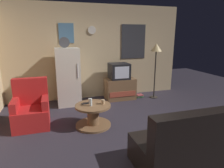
# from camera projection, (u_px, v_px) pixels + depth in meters

# --- Properties ---
(ground_plane) EXTENTS (12.00, 12.00, 0.00)m
(ground_plane) POSITION_uv_depth(u_px,v_px,m) (124.00, 133.00, 3.70)
(ground_plane) COLOR #2D2833
(wall_with_art) EXTENTS (5.20, 0.12, 2.66)m
(wall_with_art) POSITION_uv_depth(u_px,v_px,m) (95.00, 52.00, 5.65)
(wall_with_art) COLOR #D1B284
(wall_with_art) RESTS_ON ground_plane
(fridge) EXTENTS (0.60, 0.62, 1.77)m
(fridge) POSITION_uv_depth(u_px,v_px,m) (68.00, 77.00, 5.11)
(fridge) COLOR silver
(fridge) RESTS_ON ground_plane
(tv_stand) EXTENTS (0.84, 0.53, 0.60)m
(tv_stand) POSITION_uv_depth(u_px,v_px,m) (120.00, 89.00, 5.66)
(tv_stand) COLOR brown
(tv_stand) RESTS_ON ground_plane
(crt_tv) EXTENTS (0.54, 0.51, 0.44)m
(crt_tv) POSITION_uv_depth(u_px,v_px,m) (119.00, 71.00, 5.52)
(crt_tv) COLOR black
(crt_tv) RESTS_ON tv_stand
(standing_lamp) EXTENTS (0.32, 0.32, 1.59)m
(standing_lamp) POSITION_uv_depth(u_px,v_px,m) (156.00, 52.00, 5.51)
(standing_lamp) COLOR #332D28
(standing_lamp) RESTS_ON ground_plane
(coffee_table) EXTENTS (0.72, 0.72, 0.45)m
(coffee_table) POSITION_uv_depth(u_px,v_px,m) (93.00, 115.00, 3.97)
(coffee_table) COLOR brown
(coffee_table) RESTS_ON ground_plane
(wine_glass) EXTENTS (0.05, 0.05, 0.15)m
(wine_glass) POSITION_uv_depth(u_px,v_px,m) (91.00, 102.00, 3.84)
(wine_glass) COLOR silver
(wine_glass) RESTS_ON coffee_table
(mug_ceramic_white) EXTENTS (0.08, 0.08, 0.09)m
(mug_ceramic_white) POSITION_uv_depth(u_px,v_px,m) (90.00, 101.00, 4.02)
(mug_ceramic_white) COLOR silver
(mug_ceramic_white) RESTS_ON coffee_table
(mug_ceramic_tan) EXTENTS (0.08, 0.08, 0.09)m
(mug_ceramic_tan) POSITION_uv_depth(u_px,v_px,m) (103.00, 102.00, 3.95)
(mug_ceramic_tan) COLOR tan
(mug_ceramic_tan) RESTS_ON coffee_table
(remote_control) EXTENTS (0.16, 0.07, 0.02)m
(remote_control) POSITION_uv_depth(u_px,v_px,m) (85.00, 104.00, 3.96)
(remote_control) COLOR black
(remote_control) RESTS_ON coffee_table
(armchair) EXTENTS (0.68, 0.68, 0.96)m
(armchair) POSITION_uv_depth(u_px,v_px,m) (31.00, 110.00, 3.96)
(armchair) COLOR red
(armchair) RESTS_ON ground_plane
(couch) EXTENTS (1.70, 0.80, 0.92)m
(couch) POSITION_uv_depth(u_px,v_px,m) (196.00, 145.00, 2.74)
(couch) COLOR black
(couch) RESTS_ON ground_plane
(book_stack) EXTENTS (0.20, 0.18, 0.09)m
(book_stack) POSITION_uv_depth(u_px,v_px,m) (140.00, 96.00, 5.84)
(book_stack) COLOR #37735B
(book_stack) RESTS_ON ground_plane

